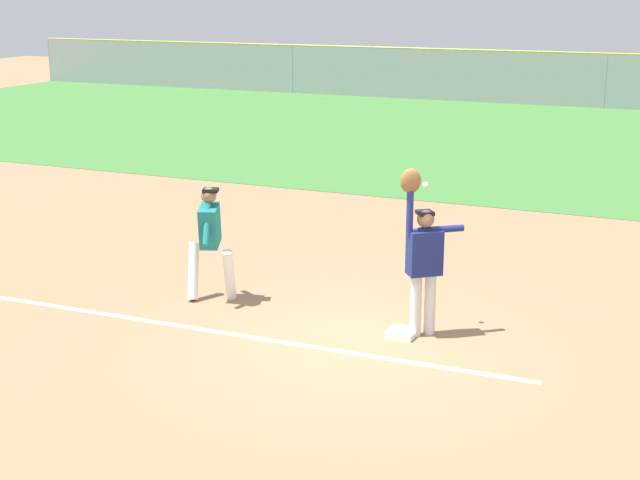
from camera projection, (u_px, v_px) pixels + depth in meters
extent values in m
plane|color=#936D4C|center=(357.00, 344.00, 11.95)|extent=(78.54, 78.54, 0.00)
cube|color=#3D7533|center=(566.00, 144.00, 27.18)|extent=(52.80, 17.90, 0.01)
cube|color=white|center=(114.00, 315.00, 12.98)|extent=(12.00, 0.30, 0.01)
cube|color=white|center=(402.00, 333.00, 12.23)|extent=(0.40, 0.40, 0.08)
cylinder|color=silver|center=(430.00, 304.00, 12.19)|extent=(0.21, 0.21, 0.85)
cylinder|color=silver|center=(416.00, 305.00, 12.14)|extent=(0.21, 0.21, 0.85)
cube|color=navy|center=(425.00, 252.00, 11.97)|extent=(0.51, 0.48, 0.60)
sphere|color=#8C6647|center=(426.00, 219.00, 11.85)|extent=(0.32, 0.32, 0.23)
cube|color=black|center=(425.00, 213.00, 11.86)|extent=(0.29, 0.30, 0.05)
cylinder|color=navy|center=(410.00, 208.00, 11.75)|extent=(0.13, 0.13, 0.62)
cylinder|color=navy|center=(441.00, 229.00, 11.94)|extent=(0.54, 0.45, 0.09)
ellipsoid|color=brown|center=(411.00, 181.00, 11.66)|extent=(0.31, 0.28, 0.32)
cylinder|color=white|center=(229.00, 275.00, 13.42)|extent=(0.29, 0.46, 0.85)
cylinder|color=white|center=(193.00, 271.00, 13.60)|extent=(0.29, 0.46, 0.85)
cube|color=#197272|center=(210.00, 226.00, 13.31)|extent=(0.43, 0.58, 0.66)
sphere|color=#8C6647|center=(209.00, 195.00, 13.19)|extent=(0.30, 0.30, 0.23)
cube|color=black|center=(211.00, 190.00, 13.17)|extent=(0.28, 0.26, 0.05)
cylinder|color=#197272|center=(212.00, 217.00, 13.50)|extent=(0.23, 0.41, 0.58)
cylinder|color=#197272|center=(207.00, 224.00, 13.08)|extent=(0.23, 0.41, 0.58)
sphere|color=white|center=(425.00, 185.00, 12.12)|extent=(0.07, 0.07, 0.07)
cube|color=#93999E|center=(605.00, 82.00, 34.81)|extent=(52.80, 0.06, 2.05)
cylinder|color=yellow|center=(608.00, 54.00, 34.53)|extent=(52.80, 0.06, 0.06)
cylinder|color=gray|center=(50.00, 60.00, 44.93)|extent=(0.08, 0.08, 2.05)
cylinder|color=gray|center=(292.00, 70.00, 39.87)|extent=(0.08, 0.08, 2.05)
cylinder|color=gray|center=(605.00, 82.00, 34.81)|extent=(0.08, 0.08, 2.05)
cube|color=tan|center=(476.00, 79.00, 40.18)|extent=(4.50, 2.14, 0.55)
cube|color=#2D333D|center=(477.00, 69.00, 40.05)|extent=(2.29, 1.87, 0.40)
cylinder|color=black|center=(514.00, 85.00, 40.44)|extent=(0.61, 0.25, 0.60)
cylinder|color=black|center=(502.00, 89.00, 38.80)|extent=(0.61, 0.25, 0.60)
cylinder|color=black|center=(451.00, 82.00, 41.69)|extent=(0.61, 0.25, 0.60)
cylinder|color=black|center=(437.00, 86.00, 40.06)|extent=(0.61, 0.25, 0.60)
cube|color=#B21E1E|center=(610.00, 86.00, 37.57)|extent=(4.57, 2.35, 0.55)
cube|color=#2D333D|center=(611.00, 74.00, 37.44)|extent=(2.37, 1.97, 0.40)
cylinder|color=black|center=(574.00, 89.00, 38.94)|extent=(0.62, 0.28, 0.60)
cylinder|color=black|center=(572.00, 94.00, 37.19)|extent=(0.62, 0.28, 0.60)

